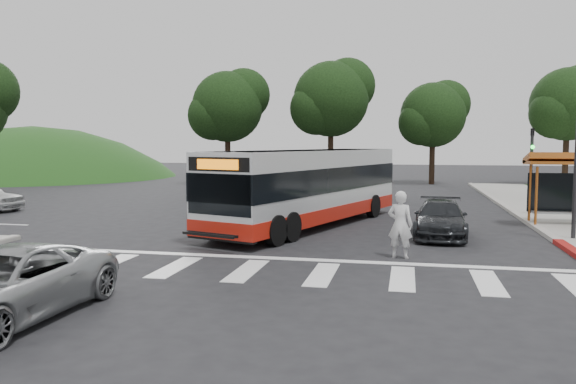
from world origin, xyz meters
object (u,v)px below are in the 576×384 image
(transit_bus, at_px, (310,188))
(pedestrian, at_px, (400,225))
(dark_sedan, at_px, (440,219))
(silver_suv_south, at_px, (4,285))

(transit_bus, distance_m, pedestrian, 6.80)
(pedestrian, bearing_deg, transit_bus, -45.70)
(dark_sedan, bearing_deg, pedestrian, -105.14)
(transit_bus, xyz_separation_m, dark_sedan, (5.01, -1.52, -0.88))
(transit_bus, relative_size, pedestrian, 6.00)
(transit_bus, height_order, dark_sedan, transit_bus)
(silver_suv_south, bearing_deg, pedestrian, 47.54)
(pedestrian, relative_size, silver_suv_south, 0.40)
(dark_sedan, distance_m, silver_suv_south, 14.40)
(pedestrian, height_order, dark_sedan, pedestrian)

